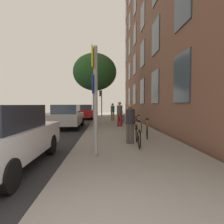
# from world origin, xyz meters

# --- Properties ---
(ground_plane) EXTENTS (41.80, 41.80, 0.00)m
(ground_plane) POSITION_xyz_m (-2.40, 15.00, 0.00)
(ground_plane) COLOR #332D28
(road_asphalt) EXTENTS (7.00, 38.00, 0.01)m
(road_asphalt) POSITION_xyz_m (-4.50, 15.00, 0.01)
(road_asphalt) COLOR #232326
(road_asphalt) RESTS_ON ground
(sidewalk) EXTENTS (4.20, 38.00, 0.12)m
(sidewalk) POSITION_xyz_m (1.10, 15.00, 0.06)
(sidewalk) COLOR gray
(sidewalk) RESTS_ON ground
(building_facade) EXTENTS (0.56, 27.00, 20.49)m
(building_facade) POSITION_xyz_m (3.69, 14.50, 10.27)
(building_facade) COLOR brown
(building_facade) RESTS_ON ground
(sign_post) EXTENTS (0.16, 0.60, 3.21)m
(sign_post) POSITION_xyz_m (-0.18, 3.68, 2.00)
(sign_post) COLOR gray
(sign_post) RESTS_ON sidewalk
(traffic_light) EXTENTS (0.43, 0.24, 3.48)m
(traffic_light) POSITION_xyz_m (-0.39, 23.41, 2.51)
(traffic_light) COLOR black
(traffic_light) RESTS_ON sidewalk
(tree_near) EXTENTS (3.70, 3.70, 5.87)m
(tree_near) POSITION_xyz_m (-0.72, 14.27, 4.39)
(tree_near) COLOR brown
(tree_near) RESTS_ON sidewalk
(bicycle_0) EXTENTS (0.42, 1.72, 0.95)m
(bicycle_0) POSITION_xyz_m (1.35, 5.06, 0.49)
(bicycle_0) COLOR black
(bicycle_0) RESTS_ON sidewalk
(bicycle_1) EXTENTS (0.51, 1.65, 0.89)m
(bicycle_1) POSITION_xyz_m (2.06, 6.70, 0.47)
(bicycle_1) COLOR black
(bicycle_1) RESTS_ON sidewalk
(bicycle_2) EXTENTS (0.42, 1.72, 0.96)m
(bicycle_2) POSITION_xyz_m (1.96, 8.42, 0.49)
(bicycle_2) COLOR black
(bicycle_2) RESTS_ON sidewalk
(bicycle_3) EXTENTS (0.42, 1.77, 0.99)m
(bicycle_3) POSITION_xyz_m (2.25, 11.76, 0.51)
(bicycle_3) COLOR black
(bicycle_3) RESTS_ON sidewalk
(bicycle_4) EXTENTS (0.42, 1.57, 0.89)m
(bicycle_4) POSITION_xyz_m (1.51, 13.55, 0.46)
(bicycle_4) COLOR black
(bicycle_4) RESTS_ON sidewalk
(bicycle_5) EXTENTS (0.53, 1.67, 0.91)m
(bicycle_5) POSITION_xyz_m (1.73, 15.76, 0.47)
(bicycle_5) COLOR black
(bicycle_5) RESTS_ON sidewalk
(pedestrian_0) EXTENTS (0.49, 0.49, 1.56)m
(pedestrian_0) POSITION_xyz_m (1.10, 5.40, 1.01)
(pedestrian_0) COLOR #4C4742
(pedestrian_0) RESTS_ON sidewalk
(pedestrian_1) EXTENTS (0.39, 0.39, 1.72)m
(pedestrian_1) POSITION_xyz_m (1.14, 11.03, 1.10)
(pedestrian_1) COLOR maroon
(pedestrian_1) RESTS_ON sidewalk
(pedestrian_2) EXTENTS (0.50, 0.50, 1.65)m
(pedestrian_2) POSITION_xyz_m (0.87, 15.93, 1.06)
(pedestrian_2) COLOR olive
(pedestrian_2) RESTS_ON sidewalk
(car_0) EXTENTS (1.77, 4.22, 1.62)m
(car_0) POSITION_xyz_m (-2.44, 2.94, 0.84)
(car_0) COLOR silver
(car_0) RESTS_ON road_asphalt
(car_1) EXTENTS (2.01, 4.38, 1.62)m
(car_1) POSITION_xyz_m (-2.51, 11.27, 0.84)
(car_1) COLOR #B7B7BC
(car_1) RESTS_ON road_asphalt
(car_2) EXTENTS (1.81, 4.21, 1.62)m
(car_2) POSITION_xyz_m (-2.03, 19.61, 0.84)
(car_2) COLOR red
(car_2) RESTS_ON road_asphalt
(car_3) EXTENTS (1.83, 4.08, 1.62)m
(car_3) POSITION_xyz_m (-2.69, 27.94, 0.84)
(car_3) COLOR orange
(car_3) RESTS_ON road_asphalt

